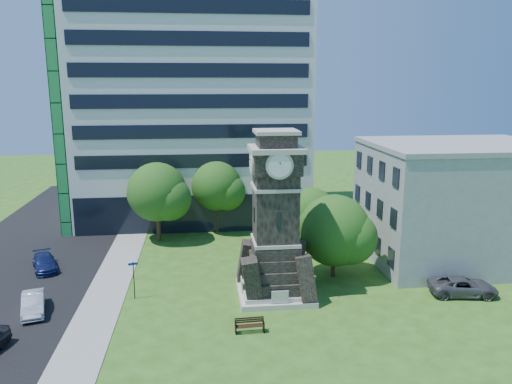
{
  "coord_description": "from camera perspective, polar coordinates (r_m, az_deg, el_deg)",
  "views": [
    {
      "loc": [
        -2.19,
        -32.22,
        15.44
      ],
      "look_at": [
        2.19,
        7.37,
        6.67
      ],
      "focal_mm": 35.0,
      "sensor_mm": 36.0,
      "label": 1
    }
  ],
  "objects": [
    {
      "name": "car_street_north",
      "position": [
        45.89,
        -23.01,
        -7.46
      ],
      "size": [
        3.17,
        4.59,
        1.23
      ],
      "primitive_type": "imported",
      "rotation": [
        0.0,
        0.0,
        0.38
      ],
      "color": "#111C4E",
      "rests_on": "ground"
    },
    {
      "name": "sidewalk",
      "position": [
        40.95,
        -16.38,
        -10.22
      ],
      "size": [
        3.0,
        70.0,
        0.06
      ],
      "primitive_type": "cube",
      "color": "gray",
      "rests_on": "ground"
    },
    {
      "name": "clock_tower",
      "position": [
        36.07,
        2.22,
        -3.95
      ],
      "size": [
        5.4,
        5.4,
        12.22
      ],
      "color": "beige",
      "rests_on": "ground"
    },
    {
      "name": "car_east_lot",
      "position": [
        40.52,
        22.59,
        -9.94
      ],
      "size": [
        5.18,
        2.96,
        1.36
      ],
      "primitive_type": "imported",
      "rotation": [
        0.0,
        0.0,
        1.42
      ],
      "color": "#4C4C51",
      "rests_on": "ground"
    },
    {
      "name": "street_sign",
      "position": [
        37.6,
        -13.81,
        -9.26
      ],
      "size": [
        0.68,
        0.07,
        2.84
      ],
      "rotation": [
        0.0,
        0.0,
        0.25
      ],
      "color": "black",
      "rests_on": "ground"
    },
    {
      "name": "tree_nc",
      "position": [
        51.9,
        -4.46,
        0.51
      ],
      "size": [
        5.7,
        5.18,
        7.56
      ],
      "rotation": [
        0.0,
        0.0,
        0.24
      ],
      "color": "#332114",
      "rests_on": "ground"
    },
    {
      "name": "tree_east",
      "position": [
        40.41,
        9.04,
        -4.55
      ],
      "size": [
        6.31,
        5.74,
        6.78
      ],
      "rotation": [
        0.0,
        0.0,
        -0.29
      ],
      "color": "#332114",
      "rests_on": "ground"
    },
    {
      "name": "park_bench",
      "position": [
        32.51,
        -0.74,
        -14.92
      ],
      "size": [
        1.88,
        0.5,
        0.97
      ],
      "rotation": [
        0.0,
        0.0,
        0.05
      ],
      "color": "black",
      "rests_on": "ground"
    },
    {
      "name": "car_street_mid",
      "position": [
        38.1,
        -24.12,
        -11.55
      ],
      "size": [
        2.42,
        4.25,
        1.32
      ],
      "primitive_type": "imported",
      "rotation": [
        0.0,
        0.0,
        0.27
      ],
      "color": "#B1B5B9",
      "rests_on": "ground"
    },
    {
      "name": "ground",
      "position": [
        35.8,
        -2.25,
        -13.14
      ],
      "size": [
        160.0,
        160.0,
        0.0
      ],
      "primitive_type": "plane",
      "color": "#315317",
      "rests_on": "ground"
    },
    {
      "name": "tree_ne",
      "position": [
        47.79,
        6.39,
        -2.39
      ],
      "size": [
        5.09,
        4.63,
        5.74
      ],
      "rotation": [
        0.0,
        0.0,
        -0.25
      ],
      "color": "#332114",
      "rests_on": "ground"
    },
    {
      "name": "office_tall",
      "position": [
        58.09,
        -7.45,
        11.12
      ],
      "size": [
        26.2,
        15.11,
        28.6
      ],
      "color": "silver",
      "rests_on": "ground"
    },
    {
      "name": "office_low",
      "position": [
        47.05,
        21.97,
        -1.06
      ],
      "size": [
        15.2,
        12.2,
        10.4
      ],
      "color": "#9A9D9F",
      "rests_on": "ground"
    },
    {
      "name": "tree_nw",
      "position": [
        49.66,
        -11.13,
        -0.21
      ],
      "size": [
        6.37,
        5.79,
        7.88
      ],
      "rotation": [
        0.0,
        0.0,
        0.37
      ],
      "color": "#332114",
      "rests_on": "ground"
    }
  ]
}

